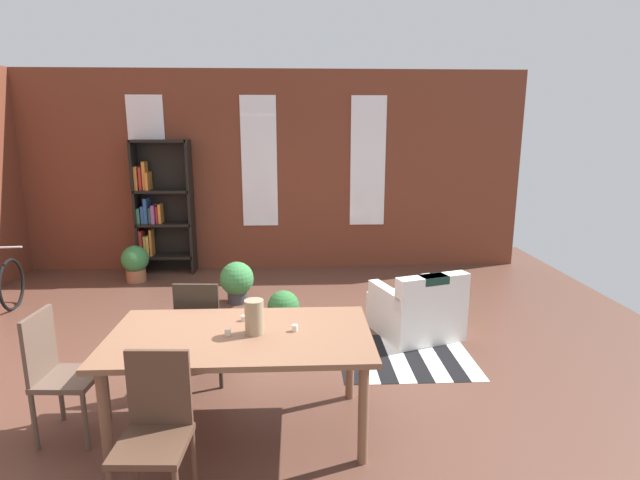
# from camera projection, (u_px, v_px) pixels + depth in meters

# --- Properties ---
(ground_plane) EXTENTS (9.47, 9.47, 0.00)m
(ground_plane) POSITION_uv_depth(u_px,v_px,m) (237.00, 371.00, 4.67)
(ground_plane) COLOR brown
(back_wall_brick) EXTENTS (8.29, 0.12, 3.09)m
(back_wall_brick) POSITION_uv_depth(u_px,v_px,m) (260.00, 172.00, 7.87)
(back_wall_brick) COLOR brown
(back_wall_brick) RESTS_ON ground
(window_pane_0) EXTENTS (0.55, 0.02, 2.01)m
(window_pane_0) POSITION_uv_depth(u_px,v_px,m) (148.00, 162.00, 7.70)
(window_pane_0) COLOR white
(window_pane_1) EXTENTS (0.55, 0.02, 2.01)m
(window_pane_1) POSITION_uv_depth(u_px,v_px,m) (259.00, 162.00, 7.77)
(window_pane_1) COLOR white
(window_pane_2) EXTENTS (0.55, 0.02, 2.01)m
(window_pane_2) POSITION_uv_depth(u_px,v_px,m) (368.00, 162.00, 7.85)
(window_pane_2) COLOR white
(dining_table) EXTENTS (1.89, 1.04, 0.77)m
(dining_table) POSITION_uv_depth(u_px,v_px,m) (241.00, 344.00, 3.62)
(dining_table) COLOR brown
(dining_table) RESTS_ON ground
(vase_on_table) EXTENTS (0.14, 0.14, 0.25)m
(vase_on_table) POSITION_uv_depth(u_px,v_px,m) (254.00, 317.00, 3.58)
(vase_on_table) COLOR #998466
(vase_on_table) RESTS_ON dining_table
(tealight_candle_0) EXTENTS (0.04, 0.04, 0.05)m
(tealight_candle_0) POSITION_uv_depth(u_px,v_px,m) (228.00, 332.00, 3.57)
(tealight_candle_0) COLOR silver
(tealight_candle_0) RESTS_ON dining_table
(tealight_candle_1) EXTENTS (0.04, 0.04, 0.05)m
(tealight_candle_1) POSITION_uv_depth(u_px,v_px,m) (295.00, 328.00, 3.64)
(tealight_candle_1) COLOR silver
(tealight_candle_1) RESTS_ON dining_table
(tealight_candle_2) EXTENTS (0.04, 0.04, 0.04)m
(tealight_candle_2) POSITION_uv_depth(u_px,v_px,m) (244.00, 318.00, 3.84)
(tealight_candle_2) COLOR silver
(tealight_candle_2) RESTS_ON dining_table
(dining_chair_head_left) EXTENTS (0.42, 0.42, 0.95)m
(dining_chair_head_left) POSITION_uv_depth(u_px,v_px,m) (58.00, 370.00, 3.60)
(dining_chair_head_left) COLOR brown
(dining_chair_head_left) RESTS_ON ground
(dining_chair_far_left) EXTENTS (0.43, 0.43, 0.95)m
(dining_chair_far_left) POSITION_uv_depth(u_px,v_px,m) (201.00, 328.00, 4.37)
(dining_chair_far_left) COLOR #302820
(dining_chair_far_left) RESTS_ON ground
(dining_chair_near_left) EXTENTS (0.42, 0.42, 0.95)m
(dining_chair_near_left) POSITION_uv_depth(u_px,v_px,m) (155.00, 428.00, 2.91)
(dining_chair_near_left) COLOR #4E3426
(dining_chair_near_left) RESTS_ON ground
(bookshelf_tall) EXTENTS (0.86, 0.32, 2.05)m
(bookshelf_tall) POSITION_uv_depth(u_px,v_px,m) (160.00, 207.00, 7.67)
(bookshelf_tall) COLOR black
(bookshelf_tall) RESTS_ON ground
(armchair_white) EXTENTS (1.01, 1.01, 0.75)m
(armchair_white) POSITION_uv_depth(u_px,v_px,m) (417.00, 310.00, 5.44)
(armchair_white) COLOR white
(armchair_white) RESTS_ON ground
(potted_plant_by_shelf) EXTENTS (0.39, 0.39, 0.54)m
(potted_plant_by_shelf) POSITION_uv_depth(u_px,v_px,m) (135.00, 262.00, 7.34)
(potted_plant_by_shelf) COLOR #9E6042
(potted_plant_by_shelf) RESTS_ON ground
(potted_plant_corner) EXTENTS (0.35, 0.35, 0.47)m
(potted_plant_corner) POSITION_uv_depth(u_px,v_px,m) (284.00, 311.00, 5.52)
(potted_plant_corner) COLOR #9E6042
(potted_plant_corner) RESTS_ON ground
(potted_plant_window) EXTENTS (0.43, 0.43, 0.54)m
(potted_plant_window) POSITION_uv_depth(u_px,v_px,m) (237.00, 280.00, 6.43)
(potted_plant_window) COLOR #333338
(potted_plant_window) RESTS_ON ground
(striped_rug) EXTENTS (1.31, 1.07, 0.01)m
(striped_rug) POSITION_uv_depth(u_px,v_px,m) (405.00, 356.00, 4.96)
(striped_rug) COLOR black
(striped_rug) RESTS_ON ground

